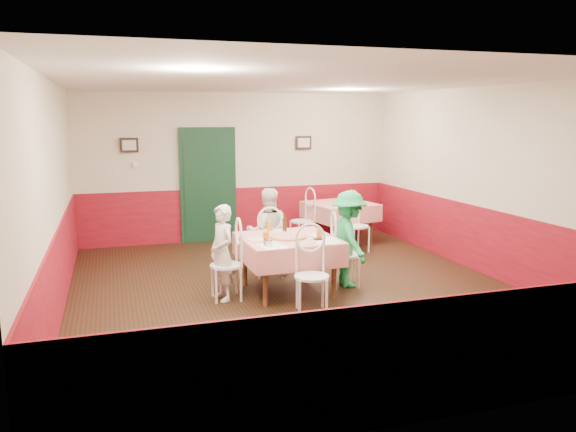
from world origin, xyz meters
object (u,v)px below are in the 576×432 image
object	(u,v)px
pizza	(288,237)
main_table	(288,265)
chair_second_a	(302,221)
chair_left	(226,265)
wallet	(318,239)
diner_far	(268,232)
second_table	(340,223)
glass_c	(270,227)
beer_bottle	(285,224)
diner_left	(222,253)
chair_right	(345,255)
chair_far	(269,246)
glass_a	(266,238)
glass_b	(319,234)
chair_second_b	(356,226)
chair_near	(312,277)
diner_right	(349,239)

from	to	relation	value
pizza	main_table	bearing A→B (deg)	78.15
chair_second_a	chair_left	bearing A→B (deg)	-46.92
main_table	wallet	bearing A→B (deg)	-38.79
diner_far	second_table	bearing A→B (deg)	-130.54
glass_c	beer_bottle	xyz separation A→B (m)	(0.21, -0.04, 0.04)
main_table	chair_second_a	distance (m)	2.85
pizza	diner_left	world-z (taller)	diner_left
chair_right	chair_far	size ratio (longest dim) A/B	1.00
chair_far	diner_left	world-z (taller)	diner_left
chair_far	glass_a	size ratio (longest dim) A/B	6.21
wallet	glass_a	bearing A→B (deg)	178.31
second_table	pizza	size ratio (longest dim) A/B	2.41
chair_right	chair_second_a	size ratio (longest dim) A/B	1.00
main_table	chair_second_a	size ratio (longest dim) A/B	1.36
glass_a	diner_left	world-z (taller)	diner_left
glass_b	glass_a	bearing A→B (deg)	-173.40
chair_second_a	diner_far	world-z (taller)	diner_far
diner_far	chair_second_a	bearing A→B (deg)	-116.37
main_table	chair_left	bearing A→B (deg)	-177.91
glass_b	glass_c	world-z (taller)	glass_c
glass_a	diner_far	world-z (taller)	diner_far
beer_bottle	chair_second_b	bearing A→B (deg)	40.04
chair_near	pizza	distance (m)	0.88
second_table	wallet	size ratio (longest dim) A/B	10.18
beer_bottle	diner_right	bearing A→B (deg)	-22.58
chair_left	pizza	distance (m)	0.90
chair_left	wallet	bearing A→B (deg)	80.25
main_table	diner_left	size ratio (longest dim) A/B	0.98
chair_near	glass_b	world-z (taller)	chair_near
second_table	glass_c	size ratio (longest dim) A/B	7.94
beer_bottle	wallet	bearing A→B (deg)	-67.81
pizza	chair_near	bearing A→B (deg)	-87.32
pizza	glass_a	xyz separation A→B (m)	(-0.37, -0.24, 0.06)
chair_second_a	chair_right	bearing A→B (deg)	-16.22
main_table	chair_second_a	world-z (taller)	chair_second_a
glass_c	chair_far	bearing A→B (deg)	76.27
chair_second_b	diner_far	xyz separation A→B (m)	(-1.89, -0.98, 0.21)
chair_far	glass_b	xyz separation A→B (m)	(0.40, -1.04, 0.38)
chair_far	diner_right	bearing A→B (deg)	147.57
second_table	diner_left	bearing A→B (deg)	-135.99
chair_second_a	diner_far	distance (m)	2.08
pizza	diner_left	bearing A→B (deg)	179.88
chair_far	diner_far	size ratio (longest dim) A/B	0.68
diner_left	diner_right	world-z (taller)	diner_right
pizza	diner_right	xyz separation A→B (m)	(0.91, 0.07, -0.10)
beer_bottle	diner_left	size ratio (longest dim) A/B	0.18
chair_second_b	glass_b	xyz separation A→B (m)	(-1.48, -2.06, 0.38)
chair_far	glass_a	bearing A→B (deg)	81.70
chair_left	pizza	bearing A→B (deg)	91.33
diner_far	chair_far	bearing A→B (deg)	99.06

